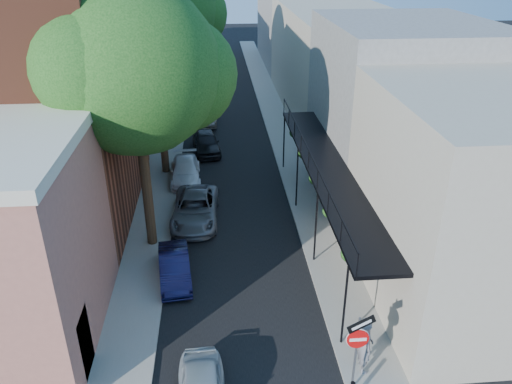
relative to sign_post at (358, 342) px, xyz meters
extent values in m
cube|color=black|center=(-3.16, 29.03, -2.03)|extent=(6.00, 64.00, 0.01)
cube|color=gray|center=(-7.16, 29.03, -1.98)|extent=(2.00, 64.00, 0.12)
cube|color=gray|center=(0.84, 29.03, -1.98)|extent=(2.00, 64.00, 0.12)
cube|color=beige|center=(-8.21, 1.53, -0.84)|extent=(0.10, 1.20, 2.20)
cube|color=brown|center=(-13.16, 13.03, 3.96)|extent=(10.00, 12.00, 12.00)
cube|color=gray|center=(-8.18, 13.03, 5.96)|extent=(0.06, 7.00, 4.00)
cube|color=gray|center=(-12.16, 25.03, 2.46)|extent=(8.00, 12.00, 9.00)
cube|color=#B3A994|center=(-12.16, 39.03, 2.96)|extent=(8.00, 16.00, 10.00)
cube|color=#B8715E|center=(-12.16, 53.03, 1.96)|extent=(8.00, 12.00, 8.00)
cube|color=#B3A994|center=(5.84, 4.53, 1.96)|extent=(8.00, 9.00, 8.00)
cube|color=gray|center=(5.84, 14.03, 2.46)|extent=(8.00, 10.00, 9.00)
cube|color=#B3A994|center=(5.84, 29.03, 1.96)|extent=(8.00, 20.00, 8.00)
cube|color=gray|center=(5.84, 47.03, 2.96)|extent=(8.00, 16.00, 10.00)
cube|color=black|center=(1.04, 9.03, 1.46)|extent=(2.00, 16.00, 0.15)
cube|color=black|center=(0.09, 9.03, 2.34)|extent=(0.05, 16.00, 0.05)
cylinder|color=black|center=(0.14, 2.03, -0.23)|extent=(0.08, 0.08, 3.40)
cylinder|color=black|center=(0.14, 17.03, -0.23)|extent=(0.08, 0.08, 3.40)
sphere|color=#143F12|center=(0.44, 3.03, 1.01)|extent=(0.60, 0.60, 0.60)
sphere|color=#143F12|center=(0.44, 9.03, 1.01)|extent=(0.60, 0.60, 0.60)
sphere|color=#143F12|center=(0.44, 15.03, 1.01)|extent=(0.60, 0.60, 0.60)
cylinder|color=#595B60|center=(-0.01, 0.03, -0.59)|extent=(0.07, 0.07, 2.90)
cylinder|color=red|center=(-0.01, -0.01, 0.11)|extent=(0.66, 0.04, 0.66)
cube|color=white|center=(-0.01, -0.04, 0.11)|extent=(0.50, 0.02, 0.10)
cylinder|color=white|center=(-0.01, 0.01, 0.11)|extent=(0.70, 0.02, 0.70)
cube|color=black|center=(0.04, -0.02, 0.66)|extent=(0.89, 0.15, 0.58)
cube|color=white|center=(0.04, -0.05, 0.66)|extent=(0.60, 0.10, 0.31)
cylinder|color=#332114|center=(-6.96, 9.03, 1.46)|extent=(0.44, 0.44, 7.00)
sphere|color=#143F12|center=(-6.96, 9.03, 5.98)|extent=(6.80, 6.80, 6.80)
sphere|color=#143F12|center=(-5.26, 10.05, 5.48)|extent=(4.76, 4.76, 4.76)
cylinder|color=#332114|center=(-6.96, 17.03, 1.11)|extent=(0.44, 0.44, 6.30)
sphere|color=#143F12|center=(-6.96, 17.03, 5.16)|extent=(6.00, 6.00, 6.00)
sphere|color=#143F12|center=(-5.46, 17.93, 4.66)|extent=(4.20, 4.20, 4.20)
cylinder|color=#332114|center=(-6.96, 26.03, 1.64)|extent=(0.44, 0.44, 7.35)
sphere|color=#143F12|center=(-6.96, 26.03, 6.36)|extent=(7.00, 7.00, 7.00)
sphere|color=#143F12|center=(-5.21, 27.08, 5.86)|extent=(4.90, 4.90, 4.90)
imported|color=#121138|center=(-5.76, 6.31, -1.47)|extent=(1.60, 3.57, 1.14)
imported|color=slate|center=(-5.03, 11.08, -1.38)|extent=(2.40, 4.82, 1.31)
imported|color=white|center=(-5.73, 15.82, -1.43)|extent=(1.88, 4.23, 1.20)
imported|color=black|center=(-4.56, 20.19, -1.36)|extent=(2.08, 4.14, 1.35)
imported|color=#666056|center=(-4.56, 26.19, -1.34)|extent=(1.53, 4.24, 1.39)
imported|color=#8C949E|center=(-4.84, 32.23, -1.37)|extent=(2.46, 4.93, 1.34)
imported|color=slate|center=(0.55, 0.80, -0.93)|extent=(0.52, 0.75, 1.96)
camera|label=1|loc=(-3.85, -10.69, 10.33)|focal=35.00mm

